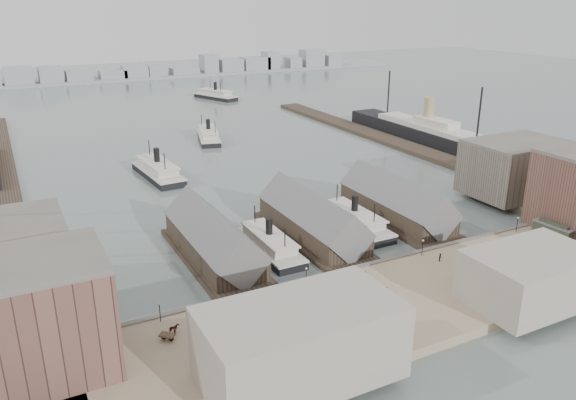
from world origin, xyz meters
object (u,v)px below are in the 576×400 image
horse_cart_center (379,292)px  horse_cart_right (466,274)px  ocean_steamer (427,133)px  horse_cart_left (172,330)px  ferry_docked_west (269,244)px  tram (553,231)px

horse_cart_center → horse_cart_right: horse_cart_right is taller
ocean_steamer → horse_cart_left: bearing=-145.6°
ferry_docked_west → horse_cart_center: size_ratio=5.23×
tram → horse_cart_center: tram is taller
horse_cart_left → horse_cart_center: 40.31m
ferry_docked_west → ocean_steamer: ocean_steamer is taller
ferry_docked_west → tram: (62.51, -28.29, 1.66)m
horse_cart_center → horse_cart_right: 20.63m
ferry_docked_west → horse_cart_center: (8.73, -31.78, 0.66)m
tram → horse_cart_center: 53.90m
ferry_docked_west → horse_cart_right: size_ratio=5.30×
ferry_docked_west → horse_cart_right: (29.26, -33.86, 0.67)m
tram → ocean_steamer: bearing=60.5°
horse_cart_center → ocean_steamer: bearing=-47.0°
horse_cart_left → horse_cart_center: size_ratio=0.88×
ferry_docked_west → tram: size_ratio=2.54×
horse_cart_right → ferry_docked_west: bearing=54.3°
tram → horse_cart_left: (-93.73, 1.84, -0.97)m
ferry_docked_west → ocean_steamer: size_ratio=0.27×
horse_cart_left → horse_cart_right: horse_cart_left is taller
ferry_docked_west → horse_cart_left: size_ratio=5.93×
ferry_docked_west → ocean_steamer: bearing=32.5°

